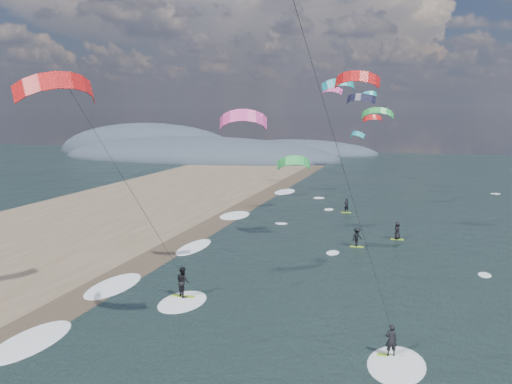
# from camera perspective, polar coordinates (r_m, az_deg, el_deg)

# --- Properties ---
(wet_sand_strip) EXTENTS (3.00, 240.00, 0.00)m
(wet_sand_strip) POSITION_cam_1_polar(r_m,az_deg,el_deg) (34.72, -19.06, -11.21)
(wet_sand_strip) COLOR #382D23
(wet_sand_strip) RESTS_ON ground
(coastal_hills) EXTENTS (80.00, 41.00, 15.00)m
(coastal_hills) POSITION_cam_1_polar(r_m,az_deg,el_deg) (135.35, -6.61, 3.63)
(coastal_hills) COLOR #3D4756
(coastal_hills) RESTS_ON ground
(kitesurfer_near_a) EXTENTS (7.60, 8.61, 17.65)m
(kitesurfer_near_a) POSITION_cam_1_polar(r_m,az_deg,el_deg) (21.33, 5.43, 12.89)
(kitesurfer_near_a) COLOR #8BC122
(kitesurfer_near_a) RESTS_ON ground
(kitesurfer_near_b) EXTENTS (6.98, 9.45, 13.78)m
(kitesurfer_near_b) POSITION_cam_1_polar(r_m,az_deg,el_deg) (30.92, -14.91, 3.82)
(kitesurfer_near_b) COLOR #8BC122
(kitesurfer_near_b) RESTS_ON ground
(far_kitesurfers) EXTENTS (6.99, 16.11, 1.62)m
(far_kitesurfers) POSITION_cam_1_polar(r_m,az_deg,el_deg) (51.47, 10.99, -3.58)
(far_kitesurfers) COLOR #8BC122
(far_kitesurfers) RESTS_ON ground
(bg_kite_field) EXTENTS (10.62, 71.64, 8.12)m
(bg_kite_field) POSITION_cam_1_polar(r_m,az_deg,el_deg) (68.18, 9.47, 8.51)
(bg_kite_field) COLOR red
(bg_kite_field) RESTS_ON ground
(shoreline_surf) EXTENTS (2.40, 79.40, 0.11)m
(shoreline_surf) POSITION_cam_1_polar(r_m,az_deg,el_deg) (37.89, -13.38, -9.30)
(shoreline_surf) COLOR white
(shoreline_surf) RESTS_ON ground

